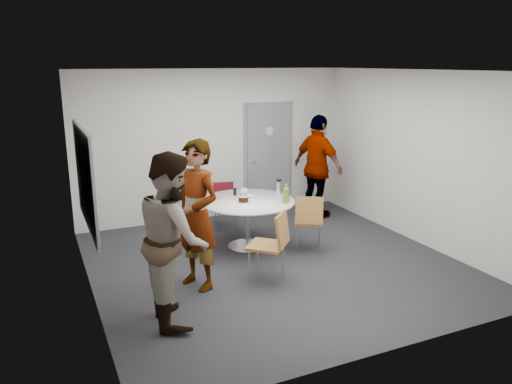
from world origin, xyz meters
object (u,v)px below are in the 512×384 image
door (268,158)px  chair_near_left (274,240)px  person_main (197,215)px  chair_near_right (309,218)px  table (249,207)px  chair_far (224,200)px  person_right (318,167)px  person_left (173,238)px  whiteboard (85,178)px

door → chair_near_left: bearing=-114.5°
person_main → chair_near_right: bearing=79.6°
door → chair_near_right: door is taller
table → chair_near_left: 1.31m
chair_far → person_main: bearing=71.3°
door → person_right: (0.61, -0.82, -0.08)m
person_right → person_main: bearing=107.3°
table → person_left: 2.40m
whiteboard → chair_far: bearing=34.3°
chair_near_left → chair_near_right: (0.95, 0.71, -0.03)m
door → chair_far: bearing=-151.0°
chair_near_right → chair_far: chair_near_right is taller
chair_near_left → person_left: 1.54m
table → chair_near_right: (0.73, -0.57, -0.11)m
door → person_left: door is taller
person_right → chair_near_right: bearing=128.8°
chair_far → person_left: 3.29m
chair_far → person_left: bearing=69.5°
whiteboard → chair_near_right: size_ratio=2.12×
door → chair_near_left: door is taller
table → whiteboard: bearing=-167.0°
chair_near_left → person_left: size_ratio=0.49×
door → whiteboard: size_ratio=1.12×
door → chair_near_left: size_ratio=2.25×
chair_near_left → person_main: size_ratio=0.49×
chair_near_right → person_left: bearing=-124.4°
chair_far → table: bearing=99.8°
whiteboard → person_right: size_ratio=1.00×
whiteboard → chair_far: 3.08m
person_right → table: bearing=101.1°
chair_far → person_left: size_ratio=0.41×
chair_near_left → person_right: person_right is taller
chair_near_left → chair_far: 2.39m
whiteboard → person_main: size_ratio=0.99×
chair_near_right → chair_far: bearing=143.6°
chair_near_right → person_right: (1.04, 1.48, 0.40)m
person_main → table: bearing=107.6°
chair_far → person_right: person_right is taller
chair_near_right → person_right: person_right is taller
table → person_right: (1.77, 0.91, 0.30)m
chair_near_left → person_right: 2.99m
table → person_right: 2.01m
door → chair_near_right: size_ratio=2.37×
whiteboard → person_right: 4.45m
chair_far → person_right: 1.83m
table → chair_far: 1.10m
table → chair_far: size_ratio=1.84×
table → person_right: bearing=27.3°
whiteboard → person_right: bearing=19.4°
chair_far → person_right: bearing=-175.6°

